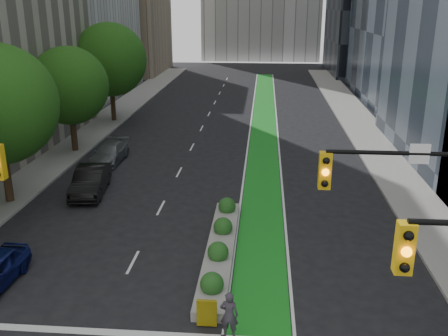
% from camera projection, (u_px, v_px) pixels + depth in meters
% --- Properties ---
extents(sidewalk_left, '(3.60, 90.00, 0.15)m').
position_uv_depth(sidewalk_left, '(79.00, 140.00, 40.17)').
color(sidewalk_left, gray).
rests_on(sidewalk_left, ground).
extents(sidewalk_right, '(3.60, 90.00, 0.15)m').
position_uv_depth(sidewalk_right, '(378.00, 147.00, 38.35)').
color(sidewalk_right, gray).
rests_on(sidewalk_right, ground).
extents(bike_lane_paint, '(2.20, 70.00, 0.01)m').
position_uv_depth(bike_lane_paint, '(264.00, 130.00, 43.78)').
color(bike_lane_paint, '#18871F').
rests_on(bike_lane_paint, ground).
extents(tree_midfar, '(5.60, 5.60, 7.76)m').
position_uv_depth(tree_midfar, '(69.00, 86.00, 35.72)').
color(tree_midfar, black).
rests_on(tree_midfar, ground).
extents(tree_far, '(6.60, 6.60, 9.00)m').
position_uv_depth(tree_far, '(110.00, 60.00, 44.94)').
color(tree_far, black).
rests_on(tree_far, ground).
extents(median_planter, '(1.20, 10.26, 1.10)m').
position_uv_depth(median_planter, '(220.00, 247.00, 22.09)').
color(median_planter, gray).
rests_on(median_planter, ground).
extents(cyclist, '(0.66, 0.47, 1.70)m').
position_uv_depth(cyclist, '(229.00, 315.00, 16.48)').
color(cyclist, '#38323C').
rests_on(cyclist, ground).
extents(parked_car_left_mid, '(2.25, 4.91, 1.56)m').
position_uv_depth(parked_car_left_mid, '(91.00, 181.00, 29.04)').
color(parked_car_left_mid, black).
rests_on(parked_car_left_mid, ground).
extents(parked_car_left_far, '(1.96, 4.58, 1.31)m').
position_uv_depth(parked_car_left_far, '(110.00, 153.00, 34.79)').
color(parked_car_left_far, '#5C5F61').
rests_on(parked_car_left_far, ground).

